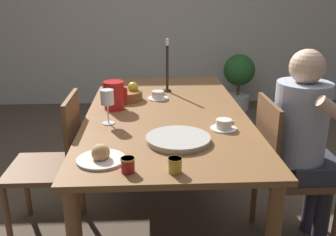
{
  "coord_description": "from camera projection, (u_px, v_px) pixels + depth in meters",
  "views": [
    {
      "loc": [
        -0.1,
        -2.3,
        1.48
      ],
      "look_at": [
        0.0,
        -0.29,
        0.79
      ],
      "focal_mm": 40.0,
      "sensor_mm": 36.0,
      "label": 1
    }
  ],
  "objects": [
    {
      "name": "candlestick_tall",
      "position": [
        167.0,
        71.0,
        2.82
      ],
      "size": [
        0.06,
        0.06,
        0.4
      ],
      "color": "black",
      "rests_on": "dining_table"
    },
    {
      "name": "potted_plant",
      "position": [
        239.0,
        77.0,
        4.76
      ],
      "size": [
        0.4,
        0.4,
        0.72
      ],
      "color": "beige",
      "rests_on": "ground_plane"
    },
    {
      "name": "serving_tray",
      "position": [
        178.0,
        139.0,
        1.92
      ],
      "size": [
        0.33,
        0.33,
        0.03
      ],
      "color": "#B7B2A8",
      "rests_on": "dining_table"
    },
    {
      "name": "wall_back",
      "position": [
        156.0,
        5.0,
        4.8
      ],
      "size": [
        10.0,
        0.06,
        2.6
      ],
      "color": "beige",
      "rests_on": "ground_plane"
    },
    {
      "name": "jam_jar_red",
      "position": [
        176.0,
        165.0,
        1.59
      ],
      "size": [
        0.06,
        0.06,
        0.07
      ],
      "color": "gold",
      "rests_on": "dining_table"
    },
    {
      "name": "chair_person_side",
      "position": [
        285.0,
        168.0,
        2.21
      ],
      "size": [
        0.42,
        0.42,
        0.9
      ],
      "rotation": [
        0.0,
        0.0,
        -1.57
      ],
      "color": "brown",
      "rests_on": "ground_plane"
    },
    {
      "name": "wine_glass_water",
      "position": [
        107.0,
        99.0,
        2.14
      ],
      "size": [
        0.08,
        0.08,
        0.2
      ],
      "color": "white",
      "rests_on": "dining_table"
    },
    {
      "name": "teacup_across",
      "position": [
        158.0,
        96.0,
        2.68
      ],
      "size": [
        0.15,
        0.15,
        0.06
      ],
      "color": "silver",
      "rests_on": "dining_table"
    },
    {
      "name": "jam_jar_amber",
      "position": [
        128.0,
        164.0,
        1.59
      ],
      "size": [
        0.06,
        0.06,
        0.07
      ],
      "color": "#A81E1E",
      "rests_on": "dining_table"
    },
    {
      "name": "dining_table",
      "position": [
        166.0,
        123.0,
        2.45
      ],
      "size": [
        1.0,
        1.93,
        0.74
      ],
      "color": "brown",
      "rests_on": "ground_plane"
    },
    {
      "name": "fruit_bowl",
      "position": [
        126.0,
        94.0,
        2.65
      ],
      "size": [
        0.23,
        0.23,
        0.12
      ],
      "color": "brown",
      "rests_on": "dining_table"
    },
    {
      "name": "red_pitcher",
      "position": [
        114.0,
        95.0,
        2.43
      ],
      "size": [
        0.16,
        0.13,
        0.19
      ],
      "color": "red",
      "rests_on": "dining_table"
    },
    {
      "name": "ground_plane",
      "position": [
        166.0,
        210.0,
        2.66
      ],
      "size": [
        20.0,
        20.0,
        0.0
      ],
      "primitive_type": "plane",
      "color": "brown"
    },
    {
      "name": "bread_plate",
      "position": [
        101.0,
        156.0,
        1.71
      ],
      "size": [
        0.22,
        0.22,
        0.08
      ],
      "color": "silver",
      "rests_on": "dining_table"
    },
    {
      "name": "chair_opposite",
      "position": [
        55.0,
        162.0,
        2.29
      ],
      "size": [
        0.42,
        0.42,
        0.9
      ],
      "rotation": [
        0.0,
        0.0,
        1.57
      ],
      "color": "brown",
      "rests_on": "ground_plane"
    },
    {
      "name": "person_seated",
      "position": [
        305.0,
        134.0,
        2.12
      ],
      "size": [
        0.39,
        0.41,
        1.19
      ],
      "rotation": [
        0.0,
        0.0,
        -1.57
      ],
      "color": "#33333D",
      "rests_on": "ground_plane"
    },
    {
      "name": "teacup_near_person",
      "position": [
        224.0,
        125.0,
        2.09
      ],
      "size": [
        0.15,
        0.15,
        0.06
      ],
      "color": "silver",
      "rests_on": "dining_table"
    }
  ]
}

